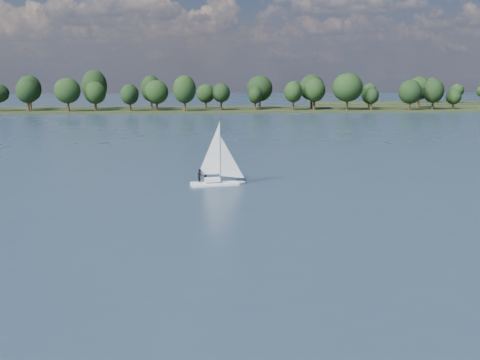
% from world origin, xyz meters
% --- Properties ---
extents(ground, '(700.00, 700.00, 0.00)m').
position_xyz_m(ground, '(0.00, 100.00, 0.00)').
color(ground, '#233342').
rests_on(ground, ground).
extents(far_shore, '(660.00, 40.00, 1.50)m').
position_xyz_m(far_shore, '(0.00, 212.00, 0.00)').
color(far_shore, black).
rests_on(far_shore, ground).
extents(sailboat, '(7.18, 3.18, 9.13)m').
position_xyz_m(sailboat, '(-4.37, 48.66, 2.55)').
color(sailboat, white).
rests_on(sailboat, ground).
extents(treeline, '(563.03, 74.02, 18.24)m').
position_xyz_m(treeline, '(-9.56, 208.23, 8.15)').
color(treeline, black).
rests_on(treeline, ground).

